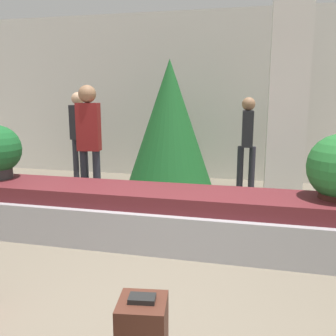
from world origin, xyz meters
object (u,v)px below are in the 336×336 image
pillar (287,98)px  decorated_tree (170,124)px  traveler_0 (247,136)px  traveler_2 (79,129)px  traveler_1 (89,135)px

pillar → decorated_tree: size_ratio=1.45×
traveler_0 → traveler_2: 3.13m
traveler_0 → traveler_1: bearing=122.1°
pillar → traveler_2: bearing=168.3°
traveler_0 → traveler_1: size_ratio=0.90×
traveler_1 → traveler_2: bearing=113.6°
pillar → traveler_1: bearing=-163.8°
traveler_0 → traveler_2: size_ratio=0.95×
pillar → decorated_tree: (-1.78, 0.14, -0.41)m
traveler_1 → traveler_2: 1.83m
traveler_2 → traveler_0: bearing=-68.7°
pillar → traveler_0: (-0.57, 0.77, -0.65)m
traveler_1 → traveler_2: size_ratio=1.06×
traveler_2 → pillar: bearing=-80.4°
traveler_0 → traveler_2: traveler_2 is taller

